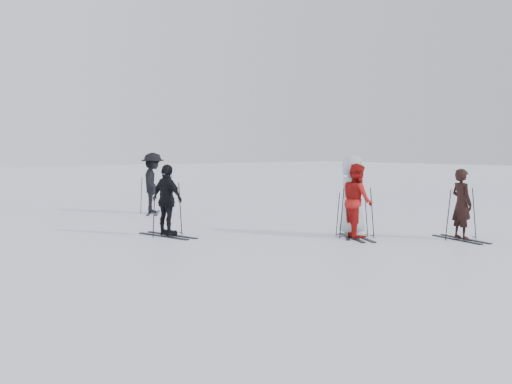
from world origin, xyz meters
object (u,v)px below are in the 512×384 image
skier_red (357,202)px  skier_uphill_left (167,201)px  skier_uphill_far (153,184)px  skier_near_dark (462,205)px  skier_grey (352,197)px

skier_red → skier_uphill_left: size_ratio=1.02×
skier_red → skier_uphill_far: 8.17m
skier_red → skier_uphill_far: skier_uphill_far is taller
skier_uphill_far → skier_near_dark: bearing=-131.4°
skier_near_dark → skier_uphill_left: 7.00m
skier_grey → skier_uphill_left: size_ratio=1.12×
skier_near_dark → skier_uphill_left: skier_uphill_left is taller
skier_grey → skier_uphill_left: skier_grey is taller
skier_near_dark → skier_uphill_far: skier_uphill_far is taller
skier_grey → skier_near_dark: bearing=-97.2°
skier_uphill_left → skier_near_dark: bearing=-142.7°
skier_near_dark → skier_red: (-1.72, 1.70, 0.06)m
skier_red → skier_uphill_far: (-1.03, 8.10, 0.10)m
skier_near_dark → skier_grey: (-1.59, 1.98, 0.15)m
skier_near_dark → skier_red: skier_red is taller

